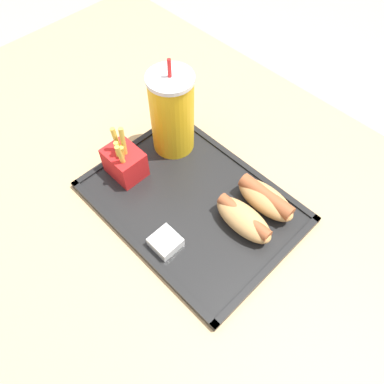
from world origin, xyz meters
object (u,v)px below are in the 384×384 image
Objects in this scene: soda_cup at (172,114)px; hot_dog_near at (244,219)px; hot_dog_far at (266,199)px; fries_carton at (124,162)px; sauce_cup_mayo at (165,242)px.

hot_dog_near is (0.23, -0.05, -0.06)m from soda_cup.
hot_dog_far is 0.99× the size of fries_carton.
sauce_cup_mayo is at bearing -46.26° from soda_cup.
hot_dog_far is 0.06m from hot_dog_near.
fries_carton reaches higher than sauce_cup_mayo.
fries_carton is 2.59× the size of sauce_cup_mayo.
fries_carton is (-0.24, -0.13, 0.01)m from hot_dog_far.
hot_dog_far is 0.20m from sauce_cup_mayo.
soda_cup reaches higher than hot_dog_near.
fries_carton is (-0.24, -0.07, 0.01)m from hot_dog_near.
soda_cup is 0.24m from hot_dog_far.
hot_dog_far reaches higher than hot_dog_near.
soda_cup is 0.25m from sauce_cup_mayo.
fries_carton is at bearing 163.27° from sauce_cup_mayo.
sauce_cup_mayo is at bearing -118.73° from hot_dog_near.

